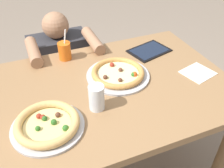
{
  "coord_description": "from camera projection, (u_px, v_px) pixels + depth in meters",
  "views": [
    {
      "loc": [
        -0.4,
        -0.95,
        1.55
      ],
      "look_at": [
        -0.02,
        -0.02,
        0.78
      ],
      "focal_mm": 40.71,
      "sensor_mm": 36.0,
      "label": 1
    }
  ],
  "objects": [
    {
      "name": "dining_table",
      "position": [
        114.0,
        101.0,
        1.37
      ],
      "size": [
        1.22,
        0.87,
        0.75
      ],
      "color": "#936D47",
      "rests_on": "ground"
    },
    {
      "name": "pizza_near",
      "position": [
        47.0,
        124.0,
        1.06
      ],
      "size": [
        0.31,
        0.31,
        0.05
      ],
      "color": "#B7B7BC",
      "rests_on": "dining_table"
    },
    {
      "name": "pizza_far",
      "position": [
        118.0,
        74.0,
        1.36
      ],
      "size": [
        0.34,
        0.34,
        0.04
      ],
      "color": "#B7B7BC",
      "rests_on": "dining_table"
    },
    {
      "name": "drink_cup_colored",
      "position": [
        65.0,
        51.0,
        1.48
      ],
      "size": [
        0.07,
        0.07,
        0.18
      ],
      "color": "orange",
      "rests_on": "dining_table"
    },
    {
      "name": "water_cup_clear",
      "position": [
        97.0,
        97.0,
        1.13
      ],
      "size": [
        0.07,
        0.07,
        0.12
      ],
      "color": "silver",
      "rests_on": "dining_table"
    },
    {
      "name": "paper_napkin",
      "position": [
        198.0,
        73.0,
        1.39
      ],
      "size": [
        0.19,
        0.18,
        0.0
      ],
      "primitive_type": "cube",
      "rotation": [
        0.0,
        0.0,
        0.26
      ],
      "color": "white",
      "rests_on": "dining_table"
    },
    {
      "name": "tablet",
      "position": [
        149.0,
        51.0,
        1.58
      ],
      "size": [
        0.27,
        0.22,
        0.01
      ],
      "color": "black",
      "rests_on": "dining_table"
    },
    {
      "name": "diner_seated",
      "position": [
        63.0,
        77.0,
        1.96
      ],
      "size": [
        0.44,
        0.54,
        0.91
      ],
      "color": "#333847",
      "rests_on": "ground"
    }
  ]
}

